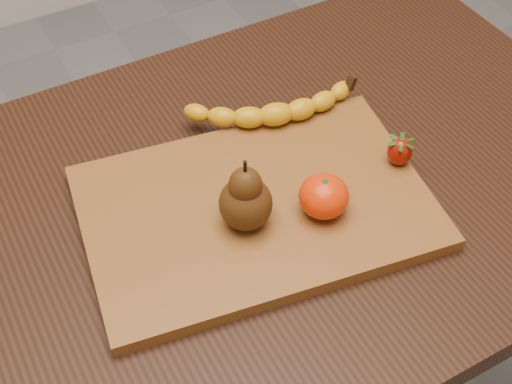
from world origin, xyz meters
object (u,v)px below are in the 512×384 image
mandarin (324,196)px  cutting_board (256,207)px  table (287,223)px  pear (246,193)px

mandarin → cutting_board: bearing=141.6°
table → mandarin: bearing=-91.7°
cutting_board → mandarin: 0.09m
table → cutting_board: bearing=-154.3°
table → cutting_board: 0.13m
cutting_board → pear: (-0.03, -0.02, 0.06)m
table → mandarin: (-0.00, -0.09, 0.15)m
table → cutting_board: size_ratio=2.22×
cutting_board → pear: size_ratio=4.25×
table → pear: size_ratio=9.44×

